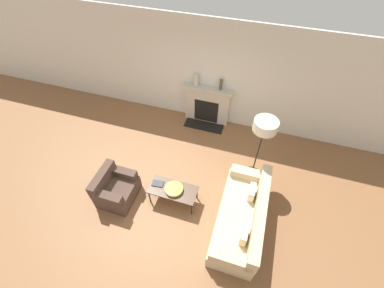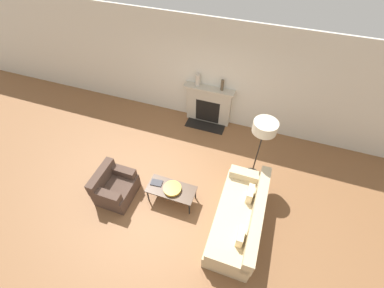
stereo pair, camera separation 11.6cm
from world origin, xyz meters
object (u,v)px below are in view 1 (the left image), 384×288
Objects in this scene: couch at (243,217)px; mantel_vase_left at (196,80)px; book at (158,184)px; floor_lamp at (264,130)px; mantel_vase_center_left at (221,85)px; bowl at (174,189)px; fireplace at (207,105)px; armchair_near at (115,189)px; coffee_table at (173,190)px.

mantel_vase_left reaches higher than couch.
mantel_vase_left is at bearing -147.19° from couch.
book is at bearing -90.26° from mantel_vase_left.
floor_lamp is 5.88× the size of mantel_vase_center_left.
mantel_vase_left is (-0.38, 2.83, 0.84)m from bowl.
fireplace is 2.81m from bowl.
armchair_near reaches higher than coffee_table.
fireplace is 3.51× the size of bowl.
coffee_table is 2.69× the size of bowl.
coffee_table is 2.29m from floor_lamp.
mantel_vase_center_left reaches higher than armchair_near.
fireplace is 0.65× the size of couch.
floor_lamp reaches higher than bowl.
couch is at bearing -4.37° from coffee_table.
fireplace is at bearing -151.93° from couch.
armchair_near is at bearing -151.10° from floor_lamp.
mantel_vase_left is at bearing 180.00° from mantel_vase_center_left.
couch is 1.92m from book.
bowl is 2.97m from mantel_vase_left.
couch is at bearing -61.93° from fireplace.
floor_lamp reaches higher than armchair_near.
floor_lamp is (1.54, 1.27, 1.02)m from bowl.
floor_lamp reaches higher than mantel_vase_left.
mantel_vase_left is 0.66m from mantel_vase_center_left.
coffee_table is at bearing -89.77° from fireplace.
bowl is 1.48× the size of book.
book is 2.99m from mantel_vase_center_left.
couch is 1.81m from floor_lamp.
floor_lamp is at bearing -44.39° from fireplace.
fireplace reaches higher than coffee_table.
armchair_near is at bearing -166.54° from coffee_table.
mantel_vase_center_left is at bearing 70.62° from book.
mantel_vase_center_left reaches higher than coffee_table.
floor_lamp is 2.48m from mantel_vase_left.
coffee_table is 3.54× the size of mantel_vase_center_left.
armchair_near is at bearing -106.14° from mantel_vase_left.
coffee_table is at bearing -76.54° from armchair_near.
floor_lamp reaches higher than book.
book is 2.92m from mantel_vase_left.
fireplace is 1.63× the size of armchair_near.
armchair_near is 1.32m from bowl.
mantel_vase_center_left reaches higher than couch.
couch is (1.56, -2.92, -0.25)m from fireplace.
mantel_vase_center_left reaches higher than bowl.
couch is 7.95× the size of book.
fireplace is 2.80m from book.
bowl is 0.22× the size of floor_lamp.
floor_lamp is at bearing 26.66° from book.
book is (-1.91, 0.15, 0.13)m from couch.
coffee_table is at bearing 164.13° from bowl.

